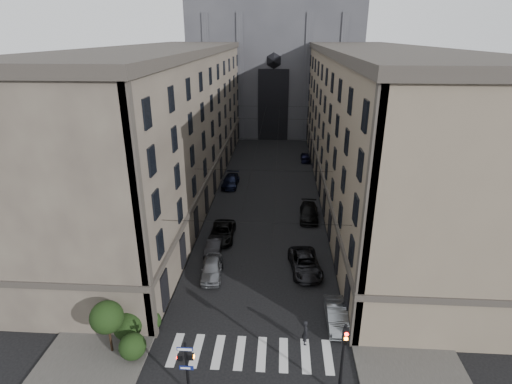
% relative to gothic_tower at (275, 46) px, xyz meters
% --- Properties ---
extents(sidewalk_left, '(7.00, 80.00, 0.15)m').
position_rel_gothic_tower_xyz_m(sidewalk_left, '(-10.50, -38.96, -17.72)').
color(sidewalk_left, '#383533').
rests_on(sidewalk_left, ground).
extents(sidewalk_right, '(7.00, 80.00, 0.15)m').
position_rel_gothic_tower_xyz_m(sidewalk_right, '(10.50, -38.96, -17.72)').
color(sidewalk_right, '#383533').
rests_on(sidewalk_right, ground).
extents(zebra_crossing, '(11.00, 3.20, 0.01)m').
position_rel_gothic_tower_xyz_m(zebra_crossing, '(0.00, -69.96, -17.79)').
color(zebra_crossing, beige).
rests_on(zebra_crossing, ground).
extents(building_left, '(13.60, 60.60, 18.85)m').
position_rel_gothic_tower_xyz_m(building_left, '(-13.44, -38.96, -8.45)').
color(building_left, '#473E36').
rests_on(building_left, ground).
extents(building_right, '(13.60, 60.60, 18.85)m').
position_rel_gothic_tower_xyz_m(building_right, '(13.44, -38.96, -8.45)').
color(building_right, brown).
rests_on(building_right, ground).
extents(gothic_tower, '(35.00, 23.00, 58.00)m').
position_rel_gothic_tower_xyz_m(gothic_tower, '(0.00, 0.00, 0.00)').
color(gothic_tower, '#2D2D33').
rests_on(gothic_tower, ground).
extents(pedestrian_signal_left, '(1.02, 0.38, 4.00)m').
position_rel_gothic_tower_xyz_m(pedestrian_signal_left, '(-3.51, -73.46, -15.48)').
color(pedestrian_signal_left, black).
rests_on(pedestrian_signal_left, ground).
extents(traffic_light_right, '(0.34, 0.50, 5.20)m').
position_rel_gothic_tower_xyz_m(traffic_light_right, '(5.60, -73.04, -14.51)').
color(traffic_light_right, black).
rests_on(traffic_light_right, ground).
extents(shrub_cluster, '(3.90, 4.40, 3.90)m').
position_rel_gothic_tower_xyz_m(shrub_cluster, '(-8.72, -69.95, -16.00)').
color(shrub_cluster, black).
rests_on(shrub_cluster, sidewalk_left).
extents(tram_wires, '(14.00, 60.00, 0.43)m').
position_rel_gothic_tower_xyz_m(tram_wires, '(0.00, -39.33, -10.55)').
color(tram_wires, black).
rests_on(tram_wires, ground).
extents(car_left_near, '(2.18, 4.71, 1.56)m').
position_rel_gothic_tower_xyz_m(car_left_near, '(-4.20, -60.81, -17.02)').
color(car_left_near, slate).
rests_on(car_left_near, ground).
extents(car_left_midnear, '(1.52, 4.14, 1.36)m').
position_rel_gothic_tower_xyz_m(car_left_midnear, '(-4.66, -56.63, -17.12)').
color(car_left_midnear, black).
rests_on(car_left_midnear, ground).
extents(car_left_midfar, '(2.53, 5.37, 1.48)m').
position_rel_gothic_tower_xyz_m(car_left_midfar, '(-4.26, -53.70, -17.06)').
color(car_left_midfar, black).
rests_on(car_left_midfar, ground).
extents(car_left_far, '(2.23, 5.27, 1.52)m').
position_rel_gothic_tower_xyz_m(car_left_far, '(-5.33, -38.02, -17.04)').
color(car_left_far, black).
rests_on(car_left_far, ground).
extents(car_right_near, '(1.59, 4.40, 1.44)m').
position_rel_gothic_tower_xyz_m(car_right_near, '(6.20, -66.52, -17.08)').
color(car_right_near, slate).
rests_on(car_right_near, ground).
extents(car_right_midnear, '(3.26, 5.91, 1.57)m').
position_rel_gothic_tower_xyz_m(car_right_midnear, '(4.20, -59.46, -17.02)').
color(car_right_midnear, black).
rests_on(car_right_midnear, ground).
extents(car_right_midfar, '(2.36, 5.34, 1.52)m').
position_rel_gothic_tower_xyz_m(car_right_midfar, '(5.21, -48.18, -17.04)').
color(car_right_midfar, black).
rests_on(car_right_midfar, ground).
extents(car_right_far, '(1.62, 3.96, 1.34)m').
position_rel_gothic_tower_xyz_m(car_right_far, '(5.97, -25.44, -17.13)').
color(car_right_far, black).
rests_on(car_right_far, ground).
extents(pedestrian, '(0.51, 0.73, 1.93)m').
position_rel_gothic_tower_xyz_m(pedestrian, '(3.75, -68.77, -16.83)').
color(pedestrian, black).
rests_on(pedestrian, ground).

